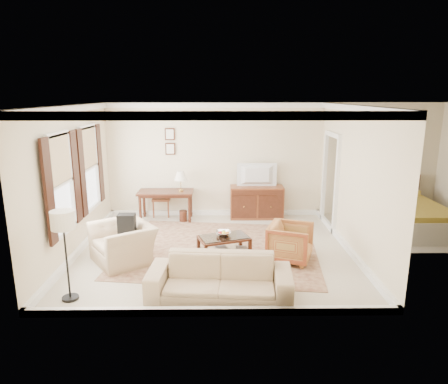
{
  "coord_description": "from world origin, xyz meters",
  "views": [
    {
      "loc": [
        0.1,
        -7.63,
        3.1
      ],
      "look_at": [
        0.2,
        0.3,
        1.15
      ],
      "focal_mm": 32.0,
      "sensor_mm": 36.0,
      "label": 1
    }
  ],
  "objects_px": {
    "tv": "(257,168)",
    "club_armchair": "(123,237)",
    "sofa": "(220,271)",
    "writing_desk": "(166,195)",
    "coffee_table": "(224,241)",
    "sideboard": "(257,202)",
    "striped_armchair": "(290,241)"
  },
  "relations": [
    {
      "from": "sideboard",
      "to": "tv",
      "type": "bearing_deg",
      "value": -90.0
    },
    {
      "from": "tv",
      "to": "striped_armchair",
      "type": "xyz_separation_m",
      "value": [
        0.39,
        -2.72,
        -0.91
      ]
    },
    {
      "from": "club_armchair",
      "to": "sofa",
      "type": "xyz_separation_m",
      "value": [
        1.82,
        -1.4,
        -0.06
      ]
    },
    {
      "from": "striped_armchair",
      "to": "club_armchair",
      "type": "bearing_deg",
      "value": 110.6
    },
    {
      "from": "sofa",
      "to": "sideboard",
      "type": "bearing_deg",
      "value": 81.69
    },
    {
      "from": "club_armchair",
      "to": "striped_armchair",
      "type": "bearing_deg",
      "value": 55.07
    },
    {
      "from": "sideboard",
      "to": "striped_armchair",
      "type": "distance_m",
      "value": 2.77
    },
    {
      "from": "club_armchair",
      "to": "sofa",
      "type": "relative_size",
      "value": 0.51
    },
    {
      "from": "tv",
      "to": "striped_armchair",
      "type": "bearing_deg",
      "value": 98.14
    },
    {
      "from": "tv",
      "to": "sofa",
      "type": "distance_m",
      "value": 4.32
    },
    {
      "from": "striped_armchair",
      "to": "writing_desk",
      "type": "bearing_deg",
      "value": 66.59
    },
    {
      "from": "striped_armchair",
      "to": "coffee_table",
      "type": "bearing_deg",
      "value": 99.58
    },
    {
      "from": "coffee_table",
      "to": "sideboard",
      "type": "bearing_deg",
      "value": 70.91
    },
    {
      "from": "tv",
      "to": "club_armchair",
      "type": "distance_m",
      "value": 3.97
    },
    {
      "from": "club_armchair",
      "to": "sofa",
      "type": "distance_m",
      "value": 2.29
    },
    {
      "from": "tv",
      "to": "club_armchair",
      "type": "bearing_deg",
      "value": 44.51
    },
    {
      "from": "writing_desk",
      "to": "sideboard",
      "type": "height_order",
      "value": "sideboard"
    },
    {
      "from": "writing_desk",
      "to": "sofa",
      "type": "bearing_deg",
      "value": -71.4
    },
    {
      "from": "striped_armchair",
      "to": "sofa",
      "type": "distance_m",
      "value": 1.94
    },
    {
      "from": "writing_desk",
      "to": "striped_armchair",
      "type": "height_order",
      "value": "striped_armchair"
    },
    {
      "from": "tv",
      "to": "coffee_table",
      "type": "distance_m",
      "value": 2.81
    },
    {
      "from": "coffee_table",
      "to": "striped_armchair",
      "type": "xyz_separation_m",
      "value": [
        1.25,
        -0.24,
        0.09
      ]
    },
    {
      "from": "sofa",
      "to": "striped_armchair",
      "type": "bearing_deg",
      "value": 50.82
    },
    {
      "from": "tv",
      "to": "writing_desk",
      "type": "bearing_deg",
      "value": 3.33
    },
    {
      "from": "club_armchair",
      "to": "tv",
      "type": "bearing_deg",
      "value": 99.55
    },
    {
      "from": "coffee_table",
      "to": "sofa",
      "type": "height_order",
      "value": "sofa"
    },
    {
      "from": "sideboard",
      "to": "striped_armchair",
      "type": "bearing_deg",
      "value": -81.92
    },
    {
      "from": "writing_desk",
      "to": "coffee_table",
      "type": "distance_m",
      "value": 2.77
    },
    {
      "from": "coffee_table",
      "to": "club_armchair",
      "type": "xyz_separation_m",
      "value": [
        -1.91,
        -0.25,
        0.19
      ]
    },
    {
      "from": "writing_desk",
      "to": "sofa",
      "type": "xyz_separation_m",
      "value": [
        1.34,
        -3.99,
        -0.2
      ]
    },
    {
      "from": "tv",
      "to": "striped_armchair",
      "type": "distance_m",
      "value": 2.9
    },
    {
      "from": "tv",
      "to": "club_armchair",
      "type": "xyz_separation_m",
      "value": [
        -2.77,
        -2.72,
        -0.81
      ]
    }
  ]
}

